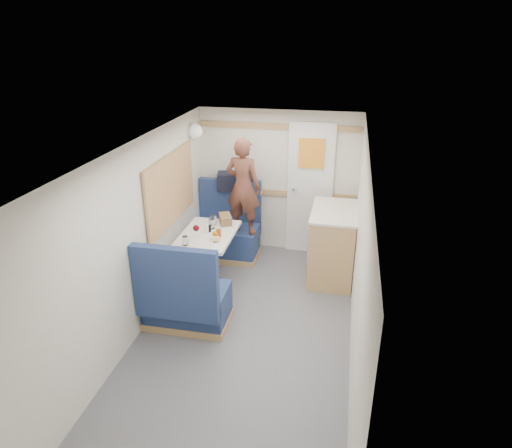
% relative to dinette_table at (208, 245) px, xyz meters
% --- Properties ---
extents(floor, '(4.50, 4.50, 0.00)m').
position_rel_dinette_table_xyz_m(floor, '(0.65, -1.00, -0.57)').
color(floor, '#515156').
rests_on(floor, ground).
extents(ceiling, '(4.50, 4.50, 0.00)m').
position_rel_dinette_table_xyz_m(ceiling, '(0.65, -1.00, 1.43)').
color(ceiling, silver).
rests_on(ceiling, wall_back).
extents(wall_back, '(2.20, 0.02, 2.00)m').
position_rel_dinette_table_xyz_m(wall_back, '(0.65, 1.25, 0.43)').
color(wall_back, silver).
rests_on(wall_back, floor).
extents(wall_left, '(0.02, 4.50, 2.00)m').
position_rel_dinette_table_xyz_m(wall_left, '(-0.45, -1.00, 0.43)').
color(wall_left, silver).
rests_on(wall_left, floor).
extents(wall_right, '(0.02, 4.50, 2.00)m').
position_rel_dinette_table_xyz_m(wall_right, '(1.75, -1.00, 0.43)').
color(wall_right, silver).
rests_on(wall_right, floor).
extents(oak_trim_low, '(2.15, 0.02, 0.08)m').
position_rel_dinette_table_xyz_m(oak_trim_low, '(0.65, 1.23, 0.28)').
color(oak_trim_low, '#AA7B4C').
rests_on(oak_trim_low, wall_back).
extents(oak_trim_high, '(2.15, 0.02, 0.08)m').
position_rel_dinette_table_xyz_m(oak_trim_high, '(0.65, 1.23, 1.21)').
color(oak_trim_high, '#AA7B4C').
rests_on(oak_trim_high, wall_back).
extents(side_window, '(0.04, 1.30, 0.72)m').
position_rel_dinette_table_xyz_m(side_window, '(-0.43, 0.00, 0.68)').
color(side_window, '#A4B297').
rests_on(side_window, wall_left).
extents(rear_door, '(0.62, 0.12, 1.86)m').
position_rel_dinette_table_xyz_m(rear_door, '(1.10, 1.22, 0.41)').
color(rear_door, white).
rests_on(rear_door, wall_back).
extents(dinette_table, '(0.62, 0.92, 0.72)m').
position_rel_dinette_table_xyz_m(dinette_table, '(0.00, 0.00, 0.00)').
color(dinette_table, white).
rests_on(dinette_table, floor).
extents(bench_far, '(0.90, 0.59, 1.05)m').
position_rel_dinette_table_xyz_m(bench_far, '(-0.00, 0.86, -0.27)').
color(bench_far, navy).
rests_on(bench_far, floor).
extents(bench_near, '(0.90, 0.59, 1.05)m').
position_rel_dinette_table_xyz_m(bench_near, '(-0.00, -0.86, -0.27)').
color(bench_near, navy).
rests_on(bench_near, floor).
extents(ledge, '(0.90, 0.14, 0.04)m').
position_rel_dinette_table_xyz_m(ledge, '(-0.00, 1.12, 0.31)').
color(ledge, '#AA7B4C').
rests_on(ledge, bench_far).
extents(dome_light, '(0.20, 0.20, 0.20)m').
position_rel_dinette_table_xyz_m(dome_light, '(-0.39, 0.85, 1.18)').
color(dome_light, white).
rests_on(dome_light, wall_left).
extents(galley_counter, '(0.57, 0.92, 0.92)m').
position_rel_dinette_table_xyz_m(galley_counter, '(1.47, 0.55, -0.10)').
color(galley_counter, '#AA7B4C').
rests_on(galley_counter, floor).
extents(person, '(0.52, 0.39, 1.29)m').
position_rel_dinette_table_xyz_m(person, '(0.28, 0.70, 0.53)').
color(person, brown).
rests_on(person, bench_far).
extents(duffel_bag, '(0.54, 0.33, 0.24)m').
position_rel_dinette_table_xyz_m(duffel_bag, '(0.08, 1.12, 0.45)').
color(duffel_bag, black).
rests_on(duffel_bag, ledge).
extents(tray, '(0.35, 0.41, 0.02)m').
position_rel_dinette_table_xyz_m(tray, '(0.02, -0.32, 0.16)').
color(tray, white).
rests_on(tray, dinette_table).
extents(orange_fruit, '(0.07, 0.07, 0.07)m').
position_rel_dinette_table_xyz_m(orange_fruit, '(0.13, -0.11, 0.21)').
color(orange_fruit, orange).
rests_on(orange_fruit, tray).
extents(cheese_block, '(0.12, 0.10, 0.04)m').
position_rel_dinette_table_xyz_m(cheese_block, '(0.16, -0.20, 0.19)').
color(cheese_block, '#E1D082').
rests_on(cheese_block, tray).
extents(wine_glass, '(0.08, 0.08, 0.17)m').
position_rel_dinette_table_xyz_m(wine_glass, '(-0.08, -0.16, 0.28)').
color(wine_glass, white).
rests_on(wine_glass, dinette_table).
extents(tumbler_left, '(0.07, 0.07, 0.11)m').
position_rel_dinette_table_xyz_m(tumbler_left, '(-0.15, -0.36, 0.21)').
color(tumbler_left, white).
rests_on(tumbler_left, dinette_table).
extents(tumbler_mid, '(0.07, 0.07, 0.12)m').
position_rel_dinette_table_xyz_m(tumbler_mid, '(-0.01, 0.28, 0.21)').
color(tumbler_mid, silver).
rests_on(tumbler_mid, dinette_table).
extents(tumbler_right, '(0.08, 0.08, 0.12)m').
position_rel_dinette_table_xyz_m(tumbler_right, '(0.01, 0.15, 0.22)').
color(tumbler_right, white).
rests_on(tumbler_right, dinette_table).
extents(beer_glass, '(0.06, 0.06, 0.09)m').
position_rel_dinette_table_xyz_m(beer_glass, '(0.16, -0.06, 0.20)').
color(beer_glass, '#914115').
rests_on(beer_glass, dinette_table).
extents(pepper_grinder, '(0.03, 0.03, 0.09)m').
position_rel_dinette_table_xyz_m(pepper_grinder, '(0.01, 0.04, 0.20)').
color(pepper_grinder, black).
rests_on(pepper_grinder, dinette_table).
extents(salt_grinder, '(0.04, 0.04, 0.10)m').
position_rel_dinette_table_xyz_m(salt_grinder, '(-0.01, 0.01, 0.20)').
color(salt_grinder, white).
rests_on(salt_grinder, dinette_table).
extents(bread_loaf, '(0.22, 0.29, 0.11)m').
position_rel_dinette_table_xyz_m(bread_loaf, '(0.13, 0.35, 0.21)').
color(bread_loaf, olive).
rests_on(bread_loaf, dinette_table).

